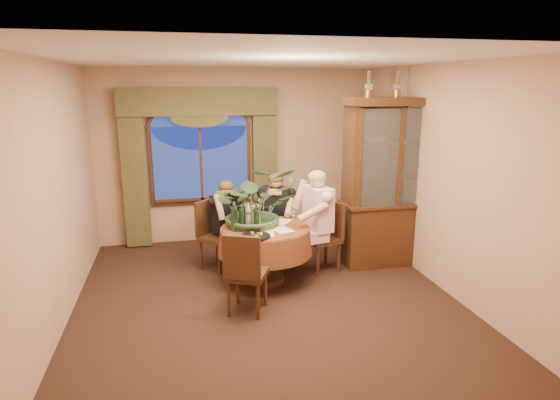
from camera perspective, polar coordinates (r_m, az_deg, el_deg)
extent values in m
plane|color=black|center=(5.78, -1.57, -12.14)|extent=(5.00, 5.00, 0.00)
plane|color=#A57C5F|center=(7.75, -5.22, 5.39)|extent=(4.50, 0.00, 4.50)
plane|color=#A57C5F|center=(6.15, 19.40, 2.43)|extent=(0.00, 5.00, 5.00)
plane|color=white|center=(5.20, -1.78, 16.76)|extent=(5.00, 5.00, 0.00)
cube|color=#413E1F|center=(7.63, -17.30, 3.01)|extent=(0.38, 0.14, 2.32)
cube|color=#413E1F|center=(7.74, -1.90, 3.77)|extent=(0.38, 0.14, 2.32)
cylinder|color=maroon|center=(6.17, -1.83, -6.65)|extent=(1.38, 1.38, 0.75)
cube|color=#321D11|center=(6.80, 13.44, 2.04)|extent=(1.46, 0.58, 2.37)
cube|color=black|center=(6.53, 5.17, -4.55)|extent=(0.51, 0.51, 0.96)
cube|color=black|center=(6.90, -1.16, -3.46)|extent=(0.52, 0.52, 0.96)
cube|color=black|center=(6.62, -7.62, -4.35)|extent=(0.59, 0.59, 0.96)
cube|color=black|center=(5.36, -4.05, -8.73)|extent=(0.56, 0.56, 0.96)
imported|color=#355330|center=(6.00, -3.04, 3.14)|extent=(1.09, 1.21, 0.94)
imported|color=#4F552C|center=(6.01, -1.46, -3.19)|extent=(0.16, 0.16, 0.05)
cylinder|color=black|center=(5.66, -2.97, -4.42)|extent=(0.35, 0.35, 0.02)
cylinder|color=black|center=(6.11, -4.54, -1.56)|extent=(0.07, 0.07, 0.33)
cylinder|color=tan|center=(6.05, -5.55, -1.74)|extent=(0.07, 0.07, 0.33)
cylinder|color=black|center=(5.86, -5.68, -2.25)|extent=(0.07, 0.07, 0.33)
cylinder|color=black|center=(5.90, -2.90, -2.10)|extent=(0.07, 0.07, 0.33)
cylinder|color=black|center=(5.95, -4.73, -1.99)|extent=(0.07, 0.07, 0.33)
cylinder|color=tan|center=(6.01, -3.94, -1.82)|extent=(0.07, 0.07, 0.33)
cube|color=white|center=(5.93, 0.21, -3.63)|extent=(0.29, 0.35, 0.00)
cube|color=white|center=(6.26, 0.12, -2.66)|extent=(0.35, 0.37, 0.00)
cube|color=white|center=(5.80, -1.81, -4.03)|extent=(0.25, 0.33, 0.00)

